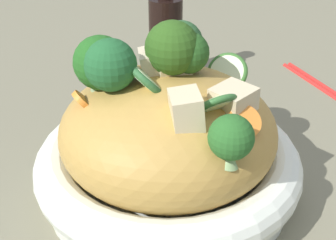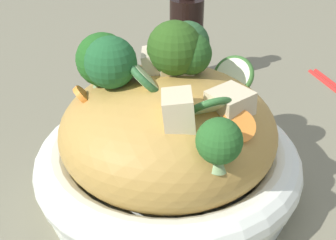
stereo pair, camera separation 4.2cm
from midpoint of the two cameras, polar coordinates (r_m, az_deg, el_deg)
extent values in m
plane|color=#747059|center=(0.47, 2.60, -8.86)|extent=(3.00, 3.00, 0.00)
cylinder|color=white|center=(0.46, 2.63, -8.05)|extent=(0.25, 0.25, 0.02)
torus|color=white|center=(0.44, 2.71, -5.23)|extent=(0.27, 0.27, 0.04)
ellipsoid|color=#B68B41|center=(0.42, 2.82, -1.36)|extent=(0.21, 0.21, 0.11)
torus|color=#BF8641|center=(0.42, 3.46, 3.19)|extent=(0.07, 0.07, 0.01)
torus|color=#B69241|center=(0.43, 7.07, 3.13)|extent=(0.06, 0.06, 0.01)
torus|color=#AD874B|center=(0.43, 3.91, 6.36)|extent=(0.05, 0.05, 0.03)
cone|color=#92B771|center=(0.42, 5.46, 6.00)|extent=(0.03, 0.02, 0.02)
sphere|color=#26521E|center=(0.41, 5.60, 8.68)|extent=(0.05, 0.05, 0.04)
cone|color=#97AF75|center=(0.42, -5.39, 4.67)|extent=(0.03, 0.03, 0.02)
sphere|color=#215B1D|center=(0.41, -5.56, 7.76)|extent=(0.06, 0.06, 0.05)
cone|color=#93B673|center=(0.35, 9.96, -5.57)|extent=(0.02, 0.02, 0.02)
sphere|color=#275F25|center=(0.33, 10.26, -2.81)|extent=(0.05, 0.05, 0.04)
cone|color=#95AF6A|center=(0.45, 5.15, 6.94)|extent=(0.03, 0.03, 0.02)
sphere|color=#2A532B|center=(0.44, 5.29, 9.86)|extent=(0.06, 0.06, 0.04)
cone|color=#8DAB74|center=(0.42, 3.72, 6.05)|extent=(0.03, 0.03, 0.02)
sphere|color=#2C5319|center=(0.41, 3.83, 9.25)|extent=(0.06, 0.06, 0.05)
cone|color=#9AB36E|center=(0.40, -4.29, 4.12)|extent=(0.03, 0.03, 0.02)
sphere|color=#205B2D|center=(0.39, -4.43, 7.42)|extent=(0.05, 0.05, 0.05)
cylinder|color=orange|center=(0.35, 10.39, -3.32)|extent=(0.02, 0.02, 0.02)
cylinder|color=orange|center=(0.37, 12.35, -0.89)|extent=(0.04, 0.04, 0.02)
cylinder|color=orange|center=(0.41, -8.08, 3.02)|extent=(0.03, 0.03, 0.02)
cylinder|color=beige|center=(0.37, 9.01, 1.57)|extent=(0.04, 0.04, 0.03)
torus|color=#336730|center=(0.37, 9.01, 1.57)|extent=(0.05, 0.04, 0.03)
cylinder|color=beige|center=(0.39, 0.13, 5.28)|extent=(0.04, 0.05, 0.03)
torus|color=#2E6232|center=(0.39, 0.13, 5.28)|extent=(0.05, 0.05, 0.04)
cylinder|color=beige|center=(0.45, 11.16, 5.66)|extent=(0.04, 0.04, 0.03)
torus|color=#356729|center=(0.45, 11.16, 5.66)|extent=(0.05, 0.05, 0.04)
cube|color=beige|center=(0.42, 3.75, 7.16)|extent=(0.05, 0.05, 0.03)
cube|color=beige|center=(0.38, 11.24, 2.14)|extent=(0.03, 0.03, 0.02)
cube|color=beige|center=(0.35, 4.76, 1.10)|extent=(0.04, 0.04, 0.03)
cube|color=beige|center=(0.42, 1.95, 7.24)|extent=(0.05, 0.05, 0.03)
cylinder|color=black|center=(0.67, 4.20, 10.11)|extent=(0.05, 0.05, 0.13)
camera|label=1|loc=(0.02, -87.14, 1.69)|focal=46.83mm
camera|label=2|loc=(0.02, 92.86, -1.69)|focal=46.83mm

